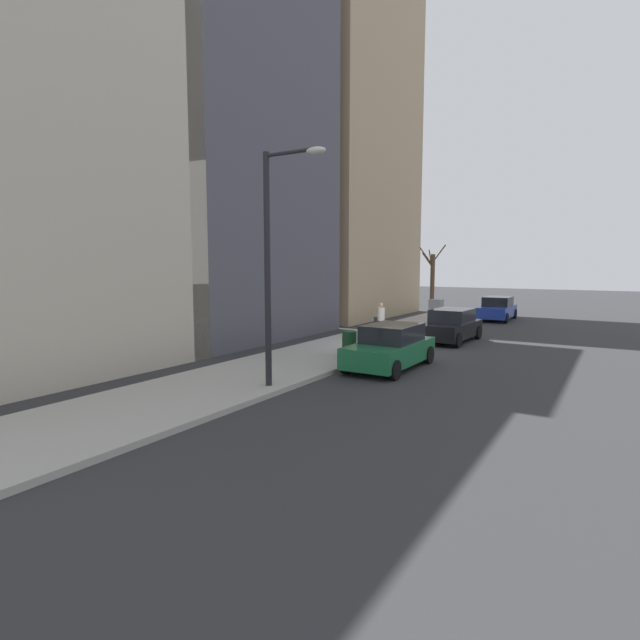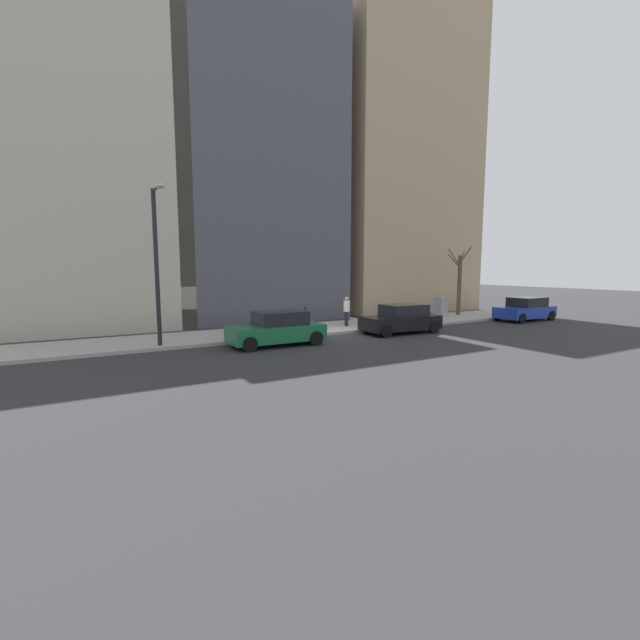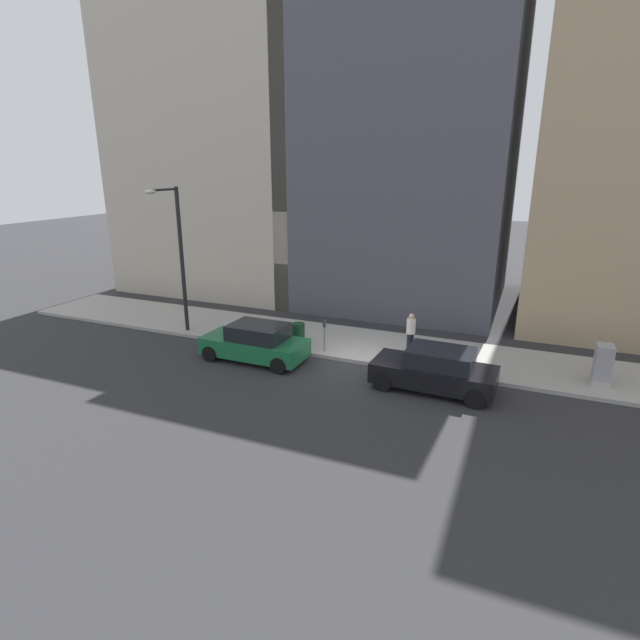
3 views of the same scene
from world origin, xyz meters
name	(u,v)px [view 2 (image 2 of 3)]	position (x,y,z in m)	size (l,w,h in m)	color
ground_plane	(339,335)	(0.00, 0.00, 0.00)	(120.00, 120.00, 0.00)	#2B2B2D
sidewalk	(320,328)	(2.00, 0.00, 0.07)	(4.00, 36.00, 0.15)	#9E9B93
parked_car_blue	(525,309)	(-1.06, -13.69, 0.74)	(1.97, 4.22, 1.52)	#1E389E
parked_car_black	(401,319)	(-1.18, -3.11, 0.74)	(2.05, 4.26, 1.52)	black
parked_car_green	(277,329)	(-1.19, 4.04, 0.74)	(1.95, 4.22, 1.52)	#196038
parking_meter	(306,317)	(0.45, 1.72, 0.98)	(0.14, 0.10, 1.35)	slate
utility_box	(440,308)	(1.30, -8.46, 0.85)	(0.83, 0.61, 1.43)	#A8A399
streetlamp	(157,254)	(0.28, 8.72, 4.02)	(1.97, 0.32, 6.50)	black
bare_tree	(459,283)	(2.62, -11.55, 2.40)	(1.61, 1.83, 4.73)	brown
trash_bin	(277,325)	(0.90, 3.13, 0.60)	(0.56, 0.56, 0.90)	#14381E
pedestrian_near_meter	(347,309)	(1.70, -1.56, 1.09)	(0.39, 0.36, 1.66)	#1E1E2D
office_tower_left	(381,156)	(11.36, -11.30, 12.77)	(11.72, 11.72, 25.53)	tan
office_block_center	(241,168)	(11.04, 1.18, 10.33)	(11.08, 11.08, 20.66)	#4C4C56
office_tower_right	(62,160)	(11.55, 11.94, 9.65)	(12.10, 12.10, 19.31)	#BCB29E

